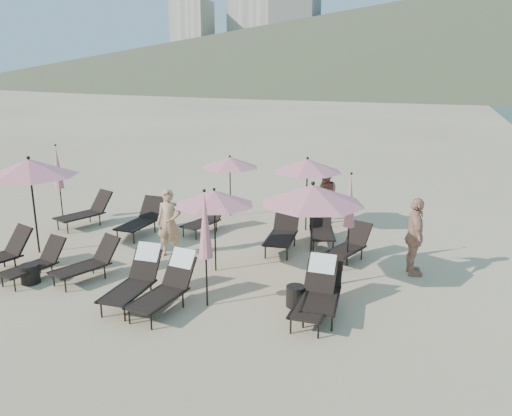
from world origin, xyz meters
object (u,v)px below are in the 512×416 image
at_px(lounger_0, 36,262).
at_px(umbrella_open_2, 313,194).
at_px(beachgoer_a, 169,223).
at_px(lounger_2, 135,278).
at_px(beachgoer_c, 415,237).
at_px(lounger_9, 283,232).
at_px(umbrella_open_4, 307,166).
at_px(umbrella_open_0, 29,168).
at_px(side_table_1, 295,296).
at_px(lounger_4, 316,291).
at_px(umbrella_closed_1, 350,202).
at_px(umbrella_open_3, 230,162).
at_px(umbrella_closed_2, 58,168).
at_px(beachgoer_b, 326,196).
at_px(lounger_1, 89,262).
at_px(umbrella_closed_0, 205,226).
at_px(lounger_7, 141,219).
at_px(lounger_3, 167,285).
at_px(side_table_0, 30,274).
at_px(lounger_8, 205,219).
at_px(umbrella_open_1, 214,198).
at_px(lounger_5, 323,289).
at_px(lounger_6, 86,211).
at_px(lounger_11, 349,245).
at_px(lounger_10, 321,227).

relative_size(lounger_0, umbrella_open_2, 0.66).
bearing_deg(beachgoer_a, lounger_2, -90.79).
distance_m(lounger_2, beachgoer_c, 6.21).
bearing_deg(lounger_9, umbrella_open_4, 79.18).
bearing_deg(umbrella_open_0, side_table_1, -5.24).
relative_size(lounger_4, beachgoer_a, 0.97).
height_order(umbrella_closed_1, beachgoer_c, umbrella_closed_1).
distance_m(umbrella_open_3, umbrella_closed_2, 5.31).
xyz_separation_m(beachgoer_b, beachgoer_c, (2.83, -3.37, 0.06)).
bearing_deg(lounger_1, umbrella_closed_0, 14.80).
height_order(lounger_7, lounger_9, lounger_9).
bearing_deg(lounger_3, side_table_0, -174.12).
height_order(lounger_3, umbrella_open_0, umbrella_open_0).
height_order(umbrella_open_4, umbrella_closed_2, umbrella_closed_2).
bearing_deg(lounger_8, umbrella_open_3, 103.45).
height_order(lounger_8, umbrella_open_1, umbrella_open_1).
height_order(umbrella_open_2, umbrella_closed_1, umbrella_open_2).
relative_size(lounger_5, umbrella_open_0, 0.68).
bearing_deg(lounger_3, lounger_5, 24.50).
relative_size(lounger_6, lounger_7, 1.08).
bearing_deg(lounger_2, lounger_6, 134.97).
bearing_deg(umbrella_closed_2, side_table_0, -56.51).
height_order(lounger_2, umbrella_open_3, umbrella_open_3).
bearing_deg(umbrella_closed_2, lounger_11, -2.27).
bearing_deg(lounger_11, lounger_7, -160.69).
height_order(lounger_2, side_table_0, lounger_2).
relative_size(lounger_0, lounger_3, 0.91).
relative_size(lounger_10, umbrella_open_3, 0.87).
height_order(lounger_1, umbrella_closed_2, umbrella_closed_2).
relative_size(lounger_2, beachgoer_a, 0.99).
bearing_deg(umbrella_closed_0, umbrella_closed_2, 150.96).
distance_m(lounger_8, side_table_0, 5.08).
xyz_separation_m(lounger_1, beachgoer_c, (6.78, 2.86, 0.49)).
relative_size(lounger_7, umbrella_closed_0, 0.71).
bearing_deg(lounger_0, beachgoer_b, 64.42).
bearing_deg(umbrella_closed_2, lounger_1, -42.78).
distance_m(umbrella_open_1, umbrella_open_3, 4.71).
distance_m(lounger_6, umbrella_closed_2, 1.67).
bearing_deg(umbrella_open_2, beachgoer_b, 99.35).
bearing_deg(umbrella_open_0, lounger_1, -22.41).
relative_size(umbrella_open_2, umbrella_closed_2, 0.98).
bearing_deg(umbrella_open_3, lounger_11, -31.77).
bearing_deg(umbrella_open_4, lounger_10, -54.91).
bearing_deg(umbrella_open_0, umbrella_closed_1, 13.93).
bearing_deg(side_table_1, lounger_9, 111.92).
bearing_deg(lounger_5, umbrella_open_3, 121.81).
xyz_separation_m(lounger_6, side_table_1, (7.46, -3.03, -0.25)).
height_order(lounger_4, side_table_1, lounger_4).
distance_m(lounger_4, lounger_10, 4.29).
height_order(lounger_0, beachgoer_a, beachgoer_a).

